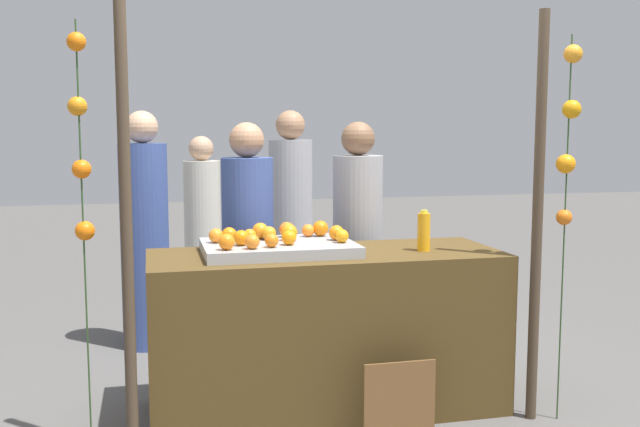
# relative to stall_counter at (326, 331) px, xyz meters

# --- Properties ---
(ground_plane) EXTENTS (24.00, 24.00, 0.00)m
(ground_plane) POSITION_rel_stall_counter_xyz_m (0.00, 0.00, -0.45)
(ground_plane) COLOR #565451
(stall_counter) EXTENTS (1.94, 0.73, 0.89)m
(stall_counter) POSITION_rel_stall_counter_xyz_m (0.00, 0.00, 0.00)
(stall_counter) COLOR #4C3819
(stall_counter) RESTS_ON ground_plane
(orange_tray) EXTENTS (0.83, 0.57, 0.06)m
(orange_tray) POSITION_rel_stall_counter_xyz_m (-0.26, 0.04, 0.48)
(orange_tray) COLOR #9EA0A5
(orange_tray) RESTS_ON stall_counter
(orange_0) EXTENTS (0.08, 0.08, 0.08)m
(orange_0) POSITION_rel_stall_counter_xyz_m (-0.56, -0.15, 0.55)
(orange_0) COLOR orange
(orange_0) RESTS_ON orange_tray
(orange_1) EXTENTS (0.08, 0.08, 0.08)m
(orange_1) POSITION_rel_stall_counter_xyz_m (-0.43, -0.15, 0.54)
(orange_1) COLOR orange
(orange_1) RESTS_ON orange_tray
(orange_2) EXTENTS (0.09, 0.09, 0.09)m
(orange_2) POSITION_rel_stall_counter_xyz_m (-0.34, 0.19, 0.55)
(orange_2) COLOR orange
(orange_2) RESTS_ON orange_tray
(orange_3) EXTENTS (0.08, 0.08, 0.08)m
(orange_3) POSITION_rel_stall_counter_xyz_m (-0.60, 0.10, 0.54)
(orange_3) COLOR orange
(orange_3) RESTS_ON orange_tray
(orange_4) EXTENTS (0.08, 0.08, 0.08)m
(orange_4) POSITION_rel_stall_counter_xyz_m (-0.52, 0.11, 0.55)
(orange_4) COLOR orange
(orange_4) RESTS_ON orange_tray
(orange_5) EXTENTS (0.09, 0.09, 0.09)m
(orange_5) POSITION_rel_stall_counter_xyz_m (0.02, 0.21, 0.55)
(orange_5) COLOR orange
(orange_5) RESTS_ON orange_tray
(orange_6) EXTENTS (0.08, 0.08, 0.08)m
(orange_6) POSITION_rel_stall_counter_xyz_m (-0.30, 0.13, 0.54)
(orange_6) COLOR orange
(orange_6) RESTS_ON orange_tray
(orange_7) EXTENTS (0.09, 0.09, 0.09)m
(orange_7) POSITION_rel_stall_counter_xyz_m (-0.19, 0.09, 0.55)
(orange_7) COLOR orange
(orange_7) RESTS_ON orange_tray
(orange_8) EXTENTS (0.09, 0.09, 0.09)m
(orange_8) POSITION_rel_stall_counter_xyz_m (-0.18, 0.22, 0.55)
(orange_8) COLOR orange
(orange_8) RESTS_ON orange_tray
(orange_9) EXTENTS (0.07, 0.07, 0.07)m
(orange_9) POSITION_rel_stall_counter_xyz_m (-0.41, 0.09, 0.54)
(orange_9) COLOR orange
(orange_9) RESTS_ON orange_tray
(orange_10) EXTENTS (0.07, 0.07, 0.07)m
(orange_10) POSITION_rel_stall_counter_xyz_m (-0.06, 0.21, 0.54)
(orange_10) COLOR orange
(orange_10) RESTS_ON orange_tray
(orange_11) EXTENTS (0.08, 0.08, 0.08)m
(orange_11) POSITION_rel_stall_counter_xyz_m (-0.22, -0.06, 0.54)
(orange_11) COLOR orange
(orange_11) RESTS_ON orange_tray
(orange_12) EXTENTS (0.08, 0.08, 0.08)m
(orange_12) POSITION_rel_stall_counter_xyz_m (0.07, 0.04, 0.55)
(orange_12) COLOR orange
(orange_12) RESTS_ON orange_tray
(orange_13) EXTENTS (0.08, 0.08, 0.08)m
(orange_13) POSITION_rel_stall_counter_xyz_m (-0.47, -0.02, 0.55)
(orange_13) COLOR orange
(orange_13) RESTS_ON orange_tray
(orange_14) EXTENTS (0.07, 0.07, 0.07)m
(orange_14) POSITION_rel_stall_counter_xyz_m (-0.33, -0.12, 0.54)
(orange_14) COLOR orange
(orange_14) RESTS_ON orange_tray
(orange_15) EXTENTS (0.07, 0.07, 0.07)m
(orange_15) POSITION_rel_stall_counter_xyz_m (0.07, -0.05, 0.54)
(orange_15) COLOR orange
(orange_15) RESTS_ON orange_tray
(juice_bottle) EXTENTS (0.07, 0.07, 0.23)m
(juice_bottle) POSITION_rel_stall_counter_xyz_m (0.54, -0.07, 0.55)
(juice_bottle) COLOR orange
(juice_bottle) RESTS_ON stall_counter
(chalkboard_sign) EXTENTS (0.38, 0.03, 0.43)m
(chalkboard_sign) POSITION_rel_stall_counter_xyz_m (0.25, -0.52, -0.24)
(chalkboard_sign) COLOR brown
(chalkboard_sign) RESTS_ON ground_plane
(vendor_left) EXTENTS (0.32, 0.32, 1.61)m
(vendor_left) POSITION_rel_stall_counter_xyz_m (-0.35, 0.63, 0.30)
(vendor_left) COLOR #384C8C
(vendor_left) RESTS_ON ground_plane
(vendor_right) EXTENTS (0.32, 0.32, 1.62)m
(vendor_right) POSITION_rel_stall_counter_xyz_m (0.38, 0.67, 0.31)
(vendor_right) COLOR #99999E
(vendor_right) RESTS_ON ground_plane
(crowd_person_0) EXTENTS (0.30, 0.30, 1.51)m
(crowd_person_0) POSITION_rel_stall_counter_xyz_m (-0.52, 2.22, 0.26)
(crowd_person_0) COLOR beige
(crowd_person_0) RESTS_ON ground_plane
(crowd_person_1) EXTENTS (0.34, 0.34, 1.72)m
(crowd_person_1) POSITION_rel_stall_counter_xyz_m (0.15, 1.80, 0.35)
(crowd_person_1) COLOR #99999E
(crowd_person_1) RESTS_ON ground_plane
(crowd_person_2) EXTENTS (0.34, 0.34, 1.70)m
(crowd_person_2) POSITION_rel_stall_counter_xyz_m (-0.98, 1.44, 0.35)
(crowd_person_2) COLOR #384C8C
(crowd_person_2) RESTS_ON ground_plane
(canopy_post_left) EXTENTS (0.06, 0.06, 2.18)m
(canopy_post_left) POSITION_rel_stall_counter_xyz_m (-1.05, -0.40, 0.65)
(canopy_post_left) COLOR #473828
(canopy_post_left) RESTS_ON ground_plane
(canopy_post_right) EXTENTS (0.06, 0.06, 2.18)m
(canopy_post_right) POSITION_rel_stall_counter_xyz_m (1.05, -0.40, 0.65)
(canopy_post_right) COLOR #473828
(canopy_post_right) RESTS_ON ground_plane
(garland_strand_left) EXTENTS (0.10, 0.10, 2.05)m
(garland_strand_left) POSITION_rel_stall_counter_xyz_m (-1.24, -0.39, 1.04)
(garland_strand_left) COLOR #2D4C23
(garland_strand_left) RESTS_ON ground_plane
(garland_strand_right) EXTENTS (0.12, 0.11, 2.05)m
(garland_strand_right) POSITION_rel_stall_counter_xyz_m (1.19, -0.45, 1.09)
(garland_strand_right) COLOR #2D4C23
(garland_strand_right) RESTS_ON ground_plane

